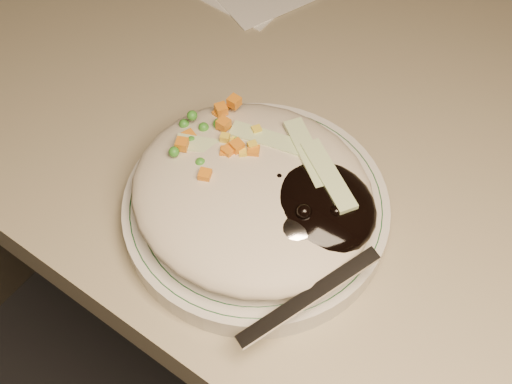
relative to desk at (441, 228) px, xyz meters
The scene contains 4 objects.
desk is the anchor object (origin of this frame).
plate 0.32m from the desk, 115.03° to the right, with size 0.21×0.21×0.02m, color silver.
plate_rim 0.33m from the desk, 115.03° to the right, with size 0.20×0.20×0.00m.
meal 0.34m from the desk, 114.01° to the right, with size 0.21×0.19×0.05m.
Camera 1 is at (0.08, 0.91, 1.23)m, focal length 50.00 mm.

